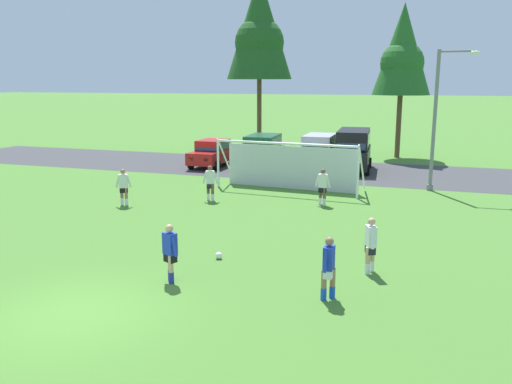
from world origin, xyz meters
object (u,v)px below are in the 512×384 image
Objects in this scene: player_winger_left at (170,253)px; parked_car_slot_left at (262,152)px; player_defender_far at (124,187)px; soccer_goal at (290,164)px; player_striker_near at (370,245)px; player_midfield_center at (323,187)px; street_lamp at (439,119)px; parked_car_slot_center at (353,149)px; soccer_ball at (219,255)px; parked_car_slot_far_left at (212,153)px; player_trailing_back at (210,183)px; player_winger_right at (329,268)px; parked_car_slot_center_left at (319,152)px.

parked_car_slot_left reaches higher than player_winger_left.
soccer_goal is at bearing 43.44° from player_defender_far.
soccer_goal reaches higher than player_winger_left.
player_striker_near and player_midfield_center have the same top height.
player_defender_far is 0.35× the size of parked_car_slot_left.
street_lamp is (10.23, -3.40, 2.49)m from parked_car_slot_left.
soccer_goal is 1.53× the size of parked_car_slot_center.
street_lamp is at bearing 64.26° from soccer_ball.
parked_car_slot_center reaches higher than player_midfield_center.
player_winger_left is at bearing -70.15° from parked_car_slot_far_left.
street_lamp is (7.04, 2.03, 2.31)m from soccer_goal.
player_winger_right is at bearing -52.27° from player_trailing_back.
player_defender_far and player_winger_left have the same top height.
parked_car_slot_far_left is 0.86× the size of parked_car_slot_center.
soccer_ball is at bearing -115.74° from street_lamp.
player_winger_right is 0.24× the size of street_lamp.
parked_car_slot_left is (-5.49, 8.34, 0.29)m from player_midfield_center.
parked_car_slot_left is at bearing 92.44° from player_trailing_back.
player_defender_far is at bearing -149.30° from street_lamp.
player_winger_left is at bearing -79.82° from parked_car_slot_left.
player_midfield_center is 0.35× the size of parked_car_slot_left.
parked_car_slot_center reaches higher than player_defender_far.
parked_car_slot_center_left is (0.13, 6.75, -0.18)m from soccer_goal.
soccer_ball is at bearing -101.07° from player_midfield_center.
soccer_ball is at bearing -88.18° from parked_car_slot_center_left.
player_winger_left is at bearing -154.44° from player_striker_near.
parked_car_slot_center_left is at bearing 102.68° from player_midfield_center.
parked_car_slot_center_left is (-4.37, 19.86, 0.29)m from player_winger_right.
street_lamp reaches higher than player_winger_right.
parked_car_slot_left reaches higher than player_midfield_center.
parked_car_slot_far_left is (-11.94, 16.46, 0.05)m from player_striker_near.
parked_car_slot_center is (2.24, 6.87, 0.05)m from soccer_goal.
player_winger_right is at bearing -77.58° from parked_car_slot_center_left.
player_winger_right is 20.11m from parked_car_slot_center.
street_lamp reaches higher than player_midfield_center.
player_winger_right is at bearing -59.19° from parked_car_slot_far_left.
parked_car_slot_center is (8.89, 1.27, 0.47)m from parked_car_slot_far_left.
soccer_ball is 0.13× the size of player_defender_far.
soccer_ball is 0.13× the size of player_winger_left.
player_striker_near and player_winger_right have the same top height.
soccer_goal is 1.62× the size of parked_car_slot_center_left.
soccer_goal reaches higher than soccer_ball.
player_striker_near is 18.00m from parked_car_slot_center.
player_striker_near and player_winger_left have the same top height.
player_striker_near is 20.34m from parked_car_slot_far_left.
parked_car_slot_left is at bearing 120.49° from soccer_goal.
soccer_ball is 18.11m from parked_car_slot_center.
parked_car_slot_center_left is at bearing -176.72° from parked_car_slot_center.
player_winger_left is at bearing -89.27° from soccer_goal.
soccer_ball is 4.35m from player_winger_right.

